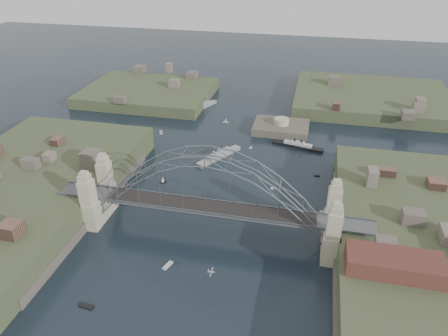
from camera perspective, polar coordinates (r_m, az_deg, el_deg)
ground at (r=114.83m, az=-1.99°, el=-8.70°), size 500.00×500.00×0.00m
bridge at (r=107.62m, az=-2.11°, el=-3.55°), size 84.00×13.80×24.60m
shore_west at (r=137.48m, az=-25.88°, el=-3.94°), size 50.50×90.00×12.00m
shore_east at (r=116.14m, az=27.11°, el=-10.86°), size 50.50×90.00×12.00m
headland_nw at (r=210.43m, az=-10.20°, el=9.54°), size 60.00×45.00×9.00m
headland_ne at (r=210.83m, az=19.31°, el=8.43°), size 70.00×55.00×9.50m
fort_island at (r=172.87m, az=7.71°, el=4.91°), size 22.00×16.00×9.40m
wharf_shed at (r=97.38m, az=22.14°, el=-11.98°), size 20.00×8.00×4.00m
naval_cruiser_near at (r=150.06m, az=-0.69°, el=1.71°), size 12.69×18.29×5.96m
naval_cruiser_far at (r=194.46m, az=-2.91°, el=8.41°), size 9.71×16.41×5.78m
ocean_liner at (r=159.86m, az=9.98°, el=3.00°), size 19.34×6.92×4.72m
aeroplane at (r=96.53m, az=-1.82°, el=-13.90°), size 1.56×2.96×0.43m
small_boat_a at (r=136.86m, az=-8.31°, el=-1.61°), size 2.25×1.68×2.38m
small_boat_b at (r=133.52m, az=6.71°, el=-2.74°), size 1.84×1.24×0.45m
small_boat_c at (r=105.59m, az=-7.66°, el=-12.99°), size 2.05×3.38×0.45m
small_boat_d at (r=142.59m, az=12.53°, el=-1.03°), size 2.02×0.79×0.45m
small_boat_e at (r=171.29m, az=-8.55°, el=4.79°), size 2.50×3.71×0.45m
small_boat_f at (r=157.47m, az=3.63°, el=2.75°), size 1.18×1.74×0.45m
small_boat_h at (r=178.54m, az=0.23°, el=6.45°), size 2.24×1.07×2.38m
small_boat_i at (r=125.46m, az=13.43°, el=-5.80°), size 2.54×1.72×0.45m
small_boat_j at (r=100.30m, az=-18.18°, el=-17.41°), size 3.50×1.46×0.45m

